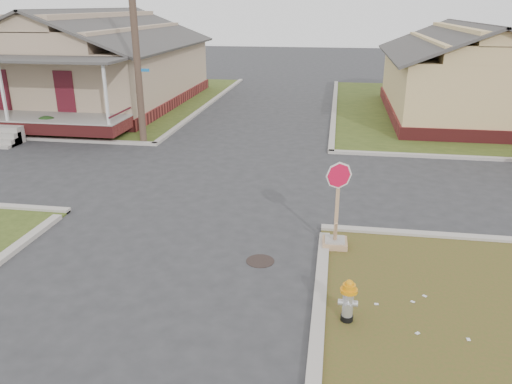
# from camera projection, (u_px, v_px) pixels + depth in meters

# --- Properties ---
(ground) EXTENTS (120.00, 120.00, 0.00)m
(ground) POSITION_uv_depth(u_px,v_px,m) (174.00, 244.00, 12.09)
(ground) COLOR #2C2C2F
(ground) RESTS_ON ground
(verge_far_left) EXTENTS (19.00, 19.00, 0.05)m
(verge_far_left) POSITION_uv_depth(u_px,v_px,m) (62.00, 99.00, 30.65)
(verge_far_left) COLOR #374819
(verge_far_left) RESTS_ON ground
(curbs) EXTENTS (80.00, 40.00, 0.12)m
(curbs) POSITION_uv_depth(u_px,v_px,m) (220.00, 178.00, 16.71)
(curbs) COLOR #A8A198
(curbs) RESTS_ON ground
(manhole) EXTENTS (0.64, 0.64, 0.01)m
(manhole) POSITION_uv_depth(u_px,v_px,m) (260.00, 261.00, 11.30)
(manhole) COLOR black
(manhole) RESTS_ON ground
(corner_house) EXTENTS (10.10, 15.50, 5.30)m
(corner_house) POSITION_uv_depth(u_px,v_px,m) (94.00, 64.00, 28.19)
(corner_house) COLOR maroon
(corner_house) RESTS_ON ground
(side_house_yellow) EXTENTS (7.60, 11.60, 4.70)m
(side_house_yellow) POSITION_uv_depth(u_px,v_px,m) (465.00, 74.00, 25.06)
(side_house_yellow) COLOR maroon
(side_house_yellow) RESTS_ON ground
(utility_pole) EXTENTS (1.80, 0.28, 9.00)m
(utility_pole) POSITION_uv_depth(u_px,v_px,m) (134.00, 26.00, 19.29)
(utility_pole) COLOR #433026
(utility_pole) RESTS_ON ground
(fire_hydrant) EXTENTS (0.31, 0.31, 0.84)m
(fire_hydrant) POSITION_uv_depth(u_px,v_px,m) (348.00, 298.00, 8.95)
(fire_hydrant) COLOR black
(fire_hydrant) RESTS_ON ground
(stop_sign) EXTENTS (0.60, 0.58, 2.11)m
(stop_sign) POSITION_uv_depth(u_px,v_px,m) (336.00, 229.00, 11.75)
(stop_sign) COLOR tan
(stop_sign) RESTS_ON ground
(hedge_right) EXTENTS (1.25, 1.03, 0.96)m
(hedge_right) POSITION_uv_depth(u_px,v_px,m) (47.00, 126.00, 21.62)
(hedge_right) COLOR #1A3C16
(hedge_right) RESTS_ON verge_far_left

